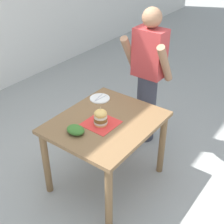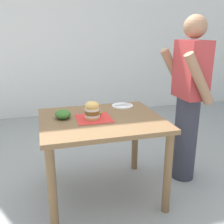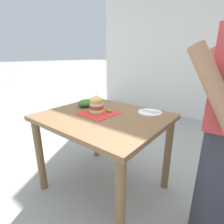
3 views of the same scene
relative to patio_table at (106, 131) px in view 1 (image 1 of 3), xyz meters
name	(u,v)px [view 1 (image 1 of 3)]	position (x,y,z in m)	size (l,w,h in m)	color
ground_plane	(107,180)	(0.00, 0.00, -0.66)	(80.00, 80.00, 0.00)	#9E9E99
patio_table	(106,131)	(0.00, 0.00, 0.00)	(0.91, 1.09, 0.79)	brown
serving_paper	(101,123)	(-0.01, -0.07, 0.13)	(0.31, 0.31, 0.00)	red
sandwich	(100,117)	(0.00, -0.08, 0.21)	(0.13, 0.13, 0.19)	#E5B25B
pickle_spear	(98,117)	(-0.10, -0.01, 0.14)	(0.02, 0.02, 0.07)	#8EA83D
side_plate_with_forks	(100,98)	(-0.32, 0.30, 0.13)	(0.22, 0.22, 0.02)	white
side_salad	(76,130)	(-0.10, -0.33, 0.16)	(0.18, 0.14, 0.08)	#386B28
diner_across_table	(148,77)	(-0.08, 0.93, 0.22)	(0.55, 0.35, 1.69)	#33333D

